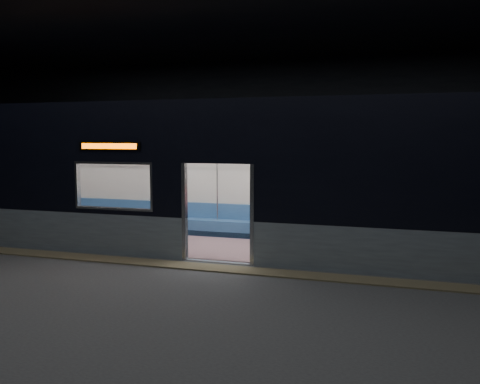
% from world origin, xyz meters
% --- Properties ---
extents(station_floor, '(24.00, 14.00, 0.01)m').
position_xyz_m(station_floor, '(0.00, 0.00, -0.01)').
color(station_floor, '#47494C').
rests_on(station_floor, ground).
extents(station_envelope, '(24.00, 14.00, 5.00)m').
position_xyz_m(station_envelope, '(0.00, 0.00, 3.66)').
color(station_envelope, black).
rests_on(station_envelope, station_floor).
extents(tactile_strip, '(22.80, 0.50, 0.03)m').
position_xyz_m(tactile_strip, '(0.00, 0.55, 0.01)').
color(tactile_strip, '#8C7F59').
rests_on(tactile_strip, station_floor).
extents(metro_car, '(18.00, 3.04, 3.35)m').
position_xyz_m(metro_car, '(-0.00, 2.54, 1.85)').
color(metro_car, '#94A6B0').
rests_on(metro_car, station_floor).
extents(passenger, '(0.46, 0.73, 1.40)m').
position_xyz_m(passenger, '(0.42, 3.55, 0.81)').
color(passenger, black).
rests_on(passenger, metro_car).
extents(handbag, '(0.35, 0.33, 0.14)m').
position_xyz_m(handbag, '(0.44, 3.31, 0.68)').
color(handbag, black).
rests_on(handbag, passenger).
extents(transit_map, '(0.89, 0.03, 0.58)m').
position_xyz_m(transit_map, '(1.65, 3.85, 1.44)').
color(transit_map, white).
rests_on(transit_map, metro_car).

